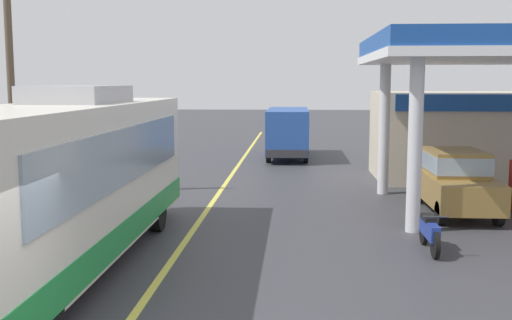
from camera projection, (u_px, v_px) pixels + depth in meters
ground at (237, 167)px, 27.42m from camera, size 120.00×120.00×0.00m
lane_divider_stripe at (224, 186)px, 22.47m from camera, size 0.16×50.00×0.01m
coach_bus_main at (64, 185)px, 12.27m from camera, size 2.60×11.04×3.69m
gas_station_roadside at (484, 115)px, 21.86m from camera, size 9.10×11.95×5.10m
car_at_pump at (455, 178)px, 17.74m from camera, size 1.70×4.20×1.82m
minibus_opposing_lane at (288, 129)px, 30.89m from camera, size 2.04×6.13×2.44m
motorcycle_parked_forecourt at (429, 231)px, 13.76m from camera, size 0.55×1.80×0.92m
utility_pole_roadside at (10, 67)px, 19.96m from camera, size 1.80×0.24×8.15m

